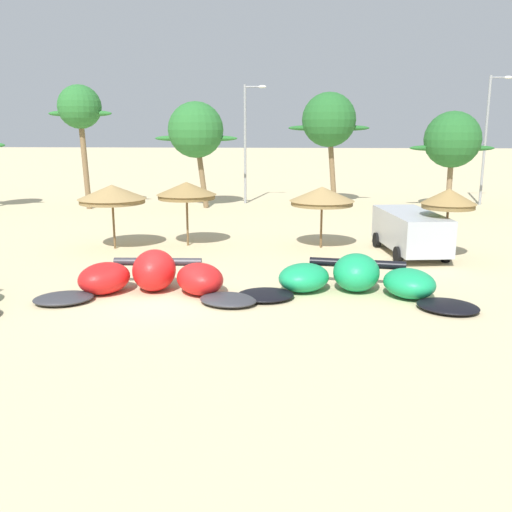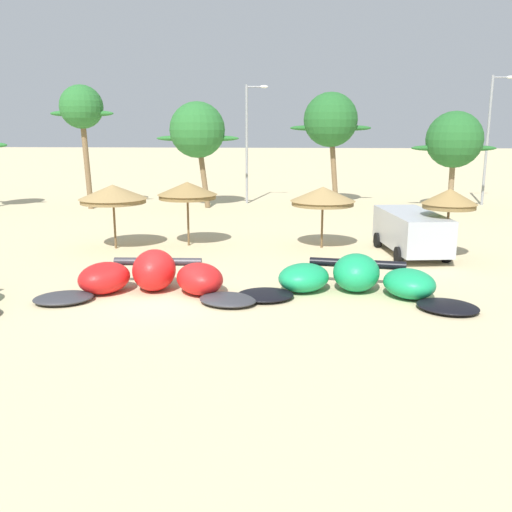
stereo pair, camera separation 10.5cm
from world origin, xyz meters
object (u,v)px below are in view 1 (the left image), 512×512
object	(u,v)px
parked_van	(409,229)
palm_left_of_gap	(196,130)
kite_left_of_center	(152,278)
beach_umbrella_near_palms	(322,196)
kite_center	(356,280)
beach_umbrella_outermost	(449,199)
palm_left	(80,109)
lamppost_west	(247,138)
lamppost_west_center	(487,134)
beach_umbrella_middle	(187,190)
palm_center_left	(329,120)
palm_center_right	(452,140)
beach_umbrella_near_van	(112,194)

from	to	relation	value
parked_van	palm_left_of_gap	xyz separation A→B (m)	(-11.54, 13.72, 4.08)
kite_left_of_center	beach_umbrella_near_palms	distance (m)	9.93
kite_center	beach_umbrella_outermost	xyz separation A→B (m)	(4.27, 5.24, 2.08)
kite_center	palm_left	bearing A→B (deg)	130.09
kite_left_of_center	palm_left_of_gap	size ratio (longest dim) A/B	1.06
kite_center	beach_umbrella_outermost	bearing A→B (deg)	50.80
lamppost_west	lamppost_west_center	bearing A→B (deg)	0.71
lamppost_west	kite_left_of_center	bearing A→B (deg)	-93.59
palm_left_of_gap	beach_umbrella_middle	bearing A→B (deg)	-82.79
kite_center	beach_umbrella_near_palms	world-z (taller)	beach_umbrella_near_palms
beach_umbrella_near_palms	kite_center	bearing A→B (deg)	-83.96
lamppost_west	palm_left_of_gap	bearing A→B (deg)	-143.65
palm_center_left	kite_left_of_center	bearing A→B (deg)	-107.83
beach_umbrella_near_palms	lamppost_west_center	bearing A→B (deg)	51.58
kite_center	beach_umbrella_near_palms	size ratio (longest dim) A/B	2.67
kite_center	beach_umbrella_near_palms	distance (m)	7.61
palm_left	kite_left_of_center	bearing A→B (deg)	-64.51
palm_center_left	palm_center_right	world-z (taller)	palm_center_left
palm_left	lamppost_west	bearing A→B (deg)	17.64
parked_van	beach_umbrella_near_palms	bearing A→B (deg)	164.57
beach_umbrella_middle	palm_center_left	bearing A→B (deg)	62.91
kite_left_of_center	lamppost_west	bearing A→B (deg)	86.41
kite_center	beach_umbrella_middle	size ratio (longest dim) A/B	2.64
beach_umbrella_near_palms	palm_center_left	xyz separation A→B (m)	(1.14, 14.44, 3.45)
palm_left_of_gap	lamppost_west_center	bearing A→B (deg)	7.40
beach_umbrella_near_palms	lamppost_west	xyz separation A→B (m)	(-4.56, 15.06, 2.25)
palm_left	kite_center	bearing A→B (deg)	-49.91
palm_center_right	lamppost_west	distance (m)	13.82
parked_van	lamppost_west	distance (m)	18.46
lamppost_west	lamppost_west_center	world-z (taller)	lamppost_west_center
palm_left	lamppost_west	xyz separation A→B (m)	(10.66, 3.39, -1.91)
beach_umbrella_middle	palm_left_of_gap	bearing A→B (deg)	97.21
lamppost_west	parked_van	bearing A→B (deg)	-62.68
beach_umbrella_near_palms	parked_van	distance (m)	4.11
parked_van	lamppost_west_center	size ratio (longest dim) A/B	0.59
palm_left	lamppost_west	distance (m)	11.35
beach_umbrella_outermost	lamppost_west	size ratio (longest dim) A/B	0.36
beach_umbrella_outermost	lamppost_west_center	xyz separation A→B (m)	(7.06, 17.36, 2.35)
kite_left_of_center	palm_left	xyz separation A→B (m)	(-9.24, 19.37, 6.01)
palm_center_right	lamppost_west	world-z (taller)	lamppost_west
kite_left_of_center	kite_center	world-z (taller)	kite_left_of_center
beach_umbrella_middle	beach_umbrella_near_palms	xyz separation A→B (m)	(6.19, -0.10, -0.19)
beach_umbrella_outermost	kite_left_of_center	bearing A→B (deg)	-153.06
beach_umbrella_outermost	palm_left_of_gap	xyz separation A→B (m)	(-12.83, 14.78, 2.60)
palm_left	beach_umbrella_middle	bearing A→B (deg)	-52.03
lamppost_west_center	kite_left_of_center	bearing A→B (deg)	-128.23
palm_left	palm_center_left	distance (m)	16.61
palm_left_of_gap	beach_umbrella_near_van	bearing A→B (deg)	-96.85
kite_center	palm_left_of_gap	bearing A→B (deg)	113.15
kite_left_of_center	palm_left	distance (m)	22.28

